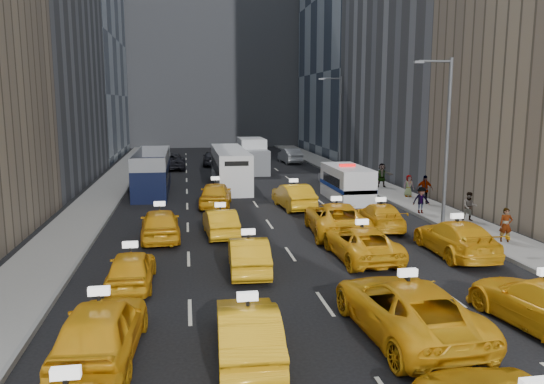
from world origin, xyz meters
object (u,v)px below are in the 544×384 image
(pedestrian_0, at_px, (506,225))
(city_bus, at_px, (230,168))
(double_decker, at_px, (152,172))
(box_truck, at_px, (253,156))
(nypd_van, at_px, (347,184))

(pedestrian_0, bearing_deg, city_bus, 136.57)
(double_decker, height_order, box_truck, box_truck)
(nypd_van, relative_size, box_truck, 0.81)
(box_truck, relative_size, pedestrian_0, 4.48)
(double_decker, xyz_separation_m, city_bus, (6.03, 1.98, -0.02))
(box_truck, distance_m, pedestrian_0, 29.88)
(nypd_van, height_order, box_truck, box_truck)
(nypd_van, bearing_deg, box_truck, 106.26)
(city_bus, height_order, pedestrian_0, city_bus)
(box_truck, height_order, pedestrian_0, box_truck)
(double_decker, bearing_deg, pedestrian_0, -42.06)
(nypd_van, relative_size, double_decker, 0.56)
(nypd_van, xyz_separation_m, box_truck, (-4.52, 16.15, 0.44))
(pedestrian_0, bearing_deg, box_truck, 123.67)
(nypd_van, distance_m, double_decker, 14.65)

